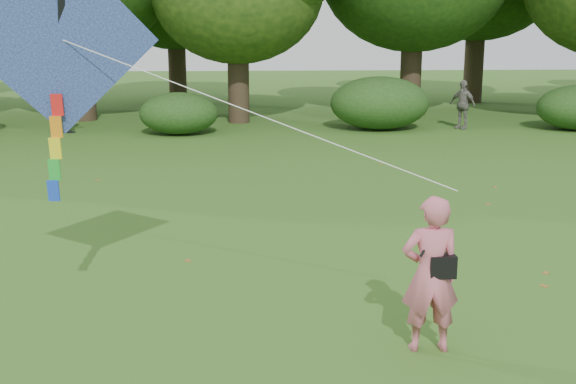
{
  "coord_description": "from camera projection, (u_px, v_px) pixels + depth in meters",
  "views": [
    {
      "loc": [
        -1.61,
        -7.43,
        3.73
      ],
      "look_at": [
        -1.1,
        2.0,
        1.5
      ],
      "focal_mm": 45.0,
      "sensor_mm": 36.0,
      "label": 1
    }
  ],
  "objects": [
    {
      "name": "ground",
      "position": [
        395.0,
        360.0,
        8.17
      ],
      "size": [
        100.0,
        100.0,
        0.0
      ],
      "primitive_type": "plane",
      "color": "#265114",
      "rests_on": "ground"
    },
    {
      "name": "man_kite_flyer",
      "position": [
        430.0,
        274.0,
        8.23
      ],
      "size": [
        0.68,
        0.45,
        1.85
      ],
      "primitive_type": "imported",
      "rotation": [
        0.0,
        0.0,
        3.13
      ],
      "color": "#CA5F72",
      "rests_on": "ground"
    },
    {
      "name": "bystander_left",
      "position": [
        66.0,
        106.0,
        24.53
      ],
      "size": [
        1.14,
        1.15,
        1.87
      ],
      "primitive_type": "imported",
      "rotation": [
        0.0,
        0.0,
        0.81
      ],
      "color": "#23252F",
      "rests_on": "ground"
    },
    {
      "name": "bystander_right",
      "position": [
        462.0,
        105.0,
        25.67
      ],
      "size": [
        0.99,
        1.04,
        1.73
      ],
      "primitive_type": "imported",
      "rotation": [
        0.0,
        0.0,
        -0.84
      ],
      "color": "slate",
      "rests_on": "ground"
    },
    {
      "name": "crossbody_bag",
      "position": [
        442.0,
        265.0,
        8.18
      ],
      "size": [
        0.43,
        0.2,
        0.72
      ],
      "color": "black",
      "rests_on": "ground"
    },
    {
      "name": "flying_kite",
      "position": [
        62.0,
        44.0,
        8.33
      ],
      "size": [
        5.54,
        1.38,
        3.06
      ],
      "color": "#2632A6",
      "rests_on": "ground"
    },
    {
      "name": "shrub_band",
      "position": [
        275.0,
        107.0,
        25.04
      ],
      "size": [
        39.15,
        3.22,
        1.88
      ],
      "color": "#264919",
      "rests_on": "ground"
    },
    {
      "name": "fallen_leaves",
      "position": [
        421.0,
        253.0,
        11.93
      ],
      "size": [
        11.07,
        15.24,
        0.01
      ],
      "color": "brown",
      "rests_on": "ground"
    }
  ]
}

